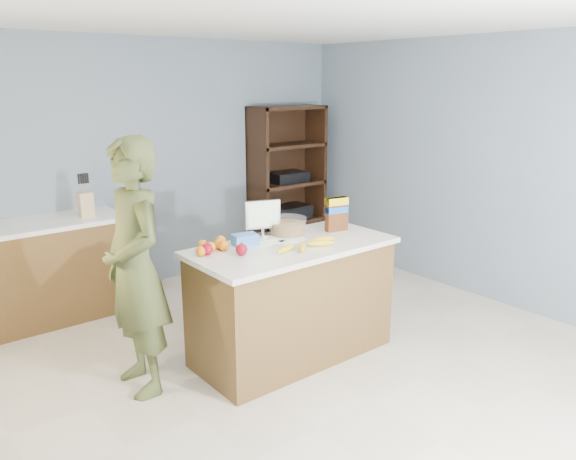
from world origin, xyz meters
TOP-DOWN VIEW (x-y plane):
  - floor at (0.00, 0.00)m, footprint 4.50×5.00m
  - walls at (0.00, 0.00)m, footprint 4.52×5.02m
  - counter_peninsula at (0.00, 0.30)m, footprint 1.56×0.76m
  - back_cabinet at (-1.20, 2.20)m, footprint 1.24×0.62m
  - shelving_unit at (1.55, 2.35)m, footprint 0.90×0.40m
  - person at (-1.12, 0.59)m, footprint 0.44×0.65m
  - knife_block at (-0.88, 2.14)m, footprint 0.12×0.10m
  - envelopes at (-0.01, 0.41)m, footprint 0.39×0.20m
  - bananas at (0.04, 0.16)m, footprint 0.58×0.19m
  - apples at (-0.54, 0.39)m, footprint 0.27×0.24m
  - oranges at (-0.54, 0.53)m, footprint 0.32×0.22m
  - blue_carton at (-0.28, 0.52)m, footprint 0.20×0.15m
  - salad_bowl at (0.16, 0.56)m, footprint 0.30×0.30m
  - tv at (-0.03, 0.63)m, footprint 0.28×0.12m
  - cereal_box at (0.53, 0.38)m, footprint 0.19×0.10m

SIDE VIEW (x-z plane):
  - floor at x=0.00m, z-range -0.01..0.01m
  - counter_peninsula at x=0.00m, z-range -0.03..0.87m
  - back_cabinet at x=-1.20m, z-range 0.00..0.90m
  - shelving_unit at x=1.55m, z-range -0.04..1.76m
  - person at x=-1.12m, z-range 0.00..1.75m
  - envelopes at x=-0.01m, z-range 0.90..0.90m
  - bananas at x=0.04m, z-range 0.90..0.95m
  - oranges at x=-0.54m, z-range 0.90..0.97m
  - blue_carton at x=-0.28m, z-range 0.90..0.98m
  - apples at x=-0.54m, z-range 0.90..0.98m
  - salad_bowl at x=0.16m, z-range 0.89..1.02m
  - knife_block at x=-0.88m, z-range 0.86..1.17m
  - tv at x=-0.03m, z-range 0.92..1.20m
  - cereal_box at x=0.53m, z-range 0.92..1.20m
  - walls at x=0.00m, z-range 0.40..2.91m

